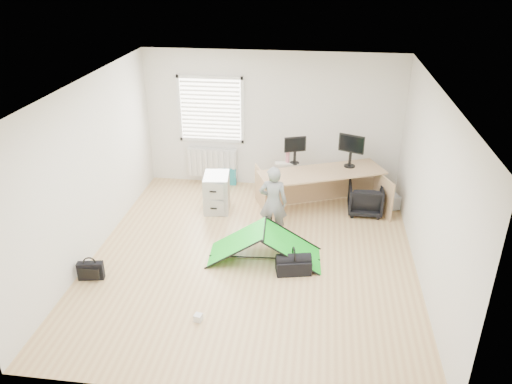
# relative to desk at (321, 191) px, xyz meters

# --- Properties ---
(ground) EXTENTS (5.50, 5.50, 0.00)m
(ground) POSITION_rel_desk_xyz_m (-1.02, -1.76, -0.38)
(ground) COLOR tan
(ground) RESTS_ON ground
(back_wall) EXTENTS (5.00, 0.02, 2.70)m
(back_wall) POSITION_rel_desk_xyz_m (-1.02, 0.99, 0.97)
(back_wall) COLOR silver
(back_wall) RESTS_ON ground
(window) EXTENTS (1.20, 0.06, 1.20)m
(window) POSITION_rel_desk_xyz_m (-2.22, 0.95, 1.17)
(window) COLOR silver
(window) RESTS_ON back_wall
(radiator) EXTENTS (1.00, 0.12, 0.60)m
(radiator) POSITION_rel_desk_xyz_m (-2.22, 0.91, 0.07)
(radiator) COLOR silver
(radiator) RESTS_ON back_wall
(desk) EXTENTS (2.36, 1.54, 0.77)m
(desk) POSITION_rel_desk_xyz_m (0.00, 0.00, 0.00)
(desk) COLOR tan
(desk) RESTS_ON ground
(filing_cabinet) EXTENTS (0.51, 0.64, 0.69)m
(filing_cabinet) POSITION_rel_desk_xyz_m (-1.89, -0.23, -0.04)
(filing_cabinet) COLOR #A1A5A6
(filing_cabinet) RESTS_ON ground
(monitor_left) EXTENTS (0.41, 0.22, 0.39)m
(monitor_left) POSITION_rel_desk_xyz_m (-0.51, 0.31, 0.58)
(monitor_left) COLOR black
(monitor_left) RESTS_ON desk
(monitor_right) EXTENTS (0.48, 0.28, 0.45)m
(monitor_right) POSITION_rel_desk_xyz_m (0.49, 0.31, 0.61)
(monitor_right) COLOR black
(monitor_right) RESTS_ON desk
(keyboard) EXTENTS (0.45, 0.21, 0.02)m
(keyboard) POSITION_rel_desk_xyz_m (-0.66, 0.29, 0.39)
(keyboard) COLOR beige
(keyboard) RESTS_ON desk
(thermos) EXTENTS (0.09, 0.09, 0.26)m
(thermos) POSITION_rel_desk_xyz_m (-0.65, 0.32, 0.52)
(thermos) COLOR #AF626E
(thermos) RESTS_ON desk
(office_chair) EXTENTS (0.60, 0.62, 0.56)m
(office_chair) POSITION_rel_desk_xyz_m (0.81, -0.00, -0.11)
(office_chair) COLOR black
(office_chair) RESTS_ON ground
(person) EXTENTS (0.47, 0.31, 1.27)m
(person) POSITION_rel_desk_xyz_m (-0.77, -1.07, 0.25)
(person) COLOR slate
(person) RESTS_ON ground
(kite) EXTENTS (1.79, 0.87, 0.54)m
(kite) POSITION_rel_desk_xyz_m (-0.83, -1.76, -0.11)
(kite) COLOR #13C821
(kite) RESTS_ON ground
(storage_crate) EXTENTS (0.56, 0.49, 0.26)m
(storage_crate) POSITION_rel_desk_xyz_m (1.20, 0.24, -0.25)
(storage_crate) COLOR silver
(storage_crate) RESTS_ON ground
(tote_bag) EXTENTS (0.31, 0.16, 0.36)m
(tote_bag) POSITION_rel_desk_xyz_m (-1.88, 0.88, -0.21)
(tote_bag) COLOR teal
(tote_bag) RESTS_ON ground
(laptop_bag) EXTENTS (0.39, 0.18, 0.28)m
(laptop_bag) POSITION_rel_desk_xyz_m (-3.28, -2.62, -0.25)
(laptop_bag) COLOR black
(laptop_bag) RESTS_ON ground
(white_box) EXTENTS (0.12, 0.12, 0.10)m
(white_box) POSITION_rel_desk_xyz_m (-1.51, -3.32, -0.34)
(white_box) COLOR silver
(white_box) RESTS_ON ground
(duffel_bag) EXTENTS (0.56, 0.37, 0.23)m
(duffel_bag) POSITION_rel_desk_xyz_m (-0.36, -2.08, -0.27)
(duffel_bag) COLOR black
(duffel_bag) RESTS_ON ground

